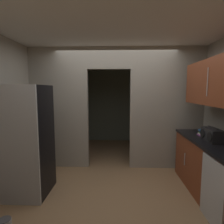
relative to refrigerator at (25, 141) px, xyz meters
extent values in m
plane|color=#93704C|center=(1.45, -0.13, -0.88)|extent=(20.00, 20.00, 0.00)
cube|color=silver|center=(1.45, 0.25, 1.72)|extent=(4.09, 6.54, 0.06)
cube|color=#9E998C|center=(0.22, 1.13, 0.41)|extent=(1.24, 0.12, 2.58)
cube|color=#9E998C|center=(2.52, 1.13, 0.41)|extent=(1.54, 0.12, 2.58)
cube|color=#9E998C|center=(1.30, 1.13, 1.47)|extent=(0.91, 0.12, 0.46)
cube|color=gray|center=(1.45, 3.39, 0.41)|extent=(3.69, 0.10, 2.58)
cube|color=gray|center=(-0.35, 2.26, 0.41)|extent=(0.10, 2.26, 2.58)
cube|color=gray|center=(3.24, 2.26, 0.41)|extent=(0.10, 2.26, 2.58)
cube|color=black|center=(0.00, 0.02, 0.00)|extent=(0.74, 0.67, 1.76)
cube|color=#B7BABC|center=(0.00, -0.33, 0.00)|extent=(0.74, 0.03, 1.76)
cube|color=brown|center=(2.98, -0.08, -0.45)|extent=(0.58, 1.97, 0.86)
cube|color=black|center=(2.98, -0.08, 0.00)|extent=(0.62, 1.97, 0.04)
cylinder|color=#B7BABC|center=(2.68, -0.51, -0.41)|extent=(0.01, 0.01, 0.22)
cylinder|color=#B7BABC|center=(2.68, 0.36, -0.41)|extent=(0.01, 0.01, 0.22)
cube|color=#B7BABC|center=(2.68, -0.63, -0.46)|extent=(0.02, 0.56, 0.84)
cube|color=brown|center=(2.98, -0.08, 0.92)|extent=(0.34, 1.77, 0.70)
cylinder|color=#B7BABC|center=(2.80, -0.08, 0.92)|extent=(0.01, 0.01, 0.42)
cube|color=black|center=(2.95, -0.01, 0.12)|extent=(0.19, 0.40, 0.20)
cylinder|color=#262626|center=(2.95, -0.01, 0.23)|extent=(0.02, 0.28, 0.02)
cylinder|color=black|center=(2.85, -0.13, 0.12)|extent=(0.01, 0.14, 0.14)
cylinder|color=black|center=(2.85, 0.11, 0.12)|extent=(0.01, 0.14, 0.14)
cube|color=#8C3893|center=(2.96, 0.37, 0.02)|extent=(0.13, 0.15, 0.01)
cube|color=beige|center=(2.97, 0.37, 0.04)|extent=(0.13, 0.15, 0.02)
cube|color=#388C47|center=(2.97, 0.38, 0.06)|extent=(0.09, 0.12, 0.01)
cube|color=black|center=(2.97, 0.37, 0.08)|extent=(0.12, 0.16, 0.03)
cube|color=#2D609E|center=(2.97, 0.38, 0.11)|extent=(0.14, 0.17, 0.02)
cylinder|color=#4C4C51|center=(0.17, -0.89, -0.71)|extent=(0.14, 0.14, 0.01)
camera|label=1|loc=(1.50, -2.90, 0.80)|focal=30.27mm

